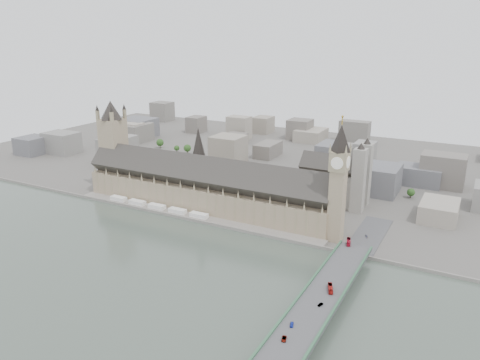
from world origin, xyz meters
The scene contains 20 objects.
ground centered at (0.00, 0.00, 0.00)m, with size 900.00×900.00×0.00m, color #595651.
river_thames centered at (0.00, -165.00, 0.00)m, with size 600.00×600.00×0.00m, color #424E44.
embankment_wall centered at (0.00, -15.00, 1.50)m, with size 600.00×1.50×3.00m, color gray.
river_terrace centered at (0.00, -7.50, 1.00)m, with size 270.00×15.00×2.00m, color gray.
terrace_tents centered at (-40.00, -7.00, 4.00)m, with size 118.00×7.00×4.00m.
palace_of_westminster centered at (0.00, 19.70, 22.71)m, with size 265.00×40.73×55.44m.
elizabeth_tower centered at (138.00, 8.00, 58.09)m, with size 17.00×17.00×107.50m.
victoria_tower centered at (-122.00, 26.00, 55.20)m, with size 30.00×30.00×100.00m.
central_tower centered at (-10.00, 26.00, 57.92)m, with size 13.00×13.00×48.00m.
westminster_bridge centered at (162.00, -87.50, 5.12)m, with size 25.00×325.00×10.25m, color #474749.
bridge_parapets centered at (162.00, -132.00, 10.82)m, with size 25.00×235.00×1.15m, color #396747, non-canonical shape.
westminster_abbey centered at (110.92, 95.00, 25.08)m, with size 68.00×36.00×64.00m.
city_skyline_inland centered at (0.00, 245.00, 19.00)m, with size 720.00×360.00×38.00m, color gray, non-canonical shape.
park_trees centered at (-10.00, 60.00, 7.50)m, with size 110.00×30.00×15.00m, color #224418, non-canonical shape.
red_bus_north centered at (156.15, -15.62, 11.95)m, with size 2.86×12.24×3.41m, color #B7152D.
red_bus_south centered at (165.07, -90.56, 11.85)m, with size 2.69×11.50×3.20m, color #B31A16.
car_blue centered at (157.43, -137.93, 11.07)m, with size 1.94×4.83×1.64m, color #1A2DAC.
car_silver centered at (165.09, -110.37, 10.93)m, with size 1.45×4.15×1.37m, color gray.
car_grey centered at (158.59, -151.92, 11.00)m, with size 2.49×5.41×1.50m, color gray.
car_approach centered at (165.65, 3.34, 10.90)m, with size 1.83×4.50×1.31m, color gray.
Camera 1 is at (239.09, -353.69, 169.45)m, focal length 35.00 mm.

